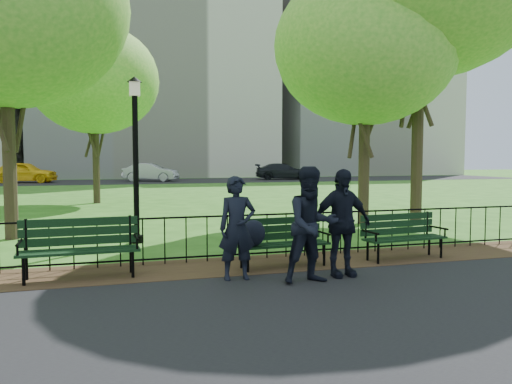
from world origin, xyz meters
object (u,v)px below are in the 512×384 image
object	(u,v)px
tree_near_w	(4,3)
tree_far_c	(94,80)
tree_near_e	(366,47)
sedan_silver	(151,172)
park_bench_left_a	(80,241)
lamppost	(136,153)
park_bench_right_a	(402,231)
person_right	(341,223)
sedan_dark	(283,171)
person_left	(237,228)
park_bench_main	(268,235)
taxi	(24,172)
person_mid	(312,225)

from	to	relation	value
tree_near_w	tree_far_c	distance (m)	9.71
tree_near_e	sedan_silver	world-z (taller)	tree_near_e
park_bench_left_a	lamppost	distance (m)	3.75
park_bench_right_a	person_right	distance (m)	2.06
tree_near_w	tree_near_e	xyz separation A→B (m)	(9.69, 0.18, -0.40)
tree_far_c	sedan_dark	world-z (taller)	tree_far_c
person_left	sedan_silver	xyz separation A→B (m)	(1.28, 34.36, -0.10)
person_left	tree_near_w	bearing A→B (deg)	129.11
person_left	park_bench_main	bearing A→B (deg)	41.62
tree_far_c	taxi	bearing A→B (deg)	106.66
tree_near_w	tree_near_e	size ratio (longest dim) A/B	1.08
park_bench_main	sedan_dark	distance (m)	35.95
tree_near_e	person_mid	world-z (taller)	tree_near_e
park_bench_main	person_right	world-z (taller)	person_right
taxi	sedan_dark	world-z (taller)	taxi
park_bench_left_a	sedan_silver	xyz separation A→B (m)	(3.76, 33.52, 0.14)
tree_near_w	person_right	distance (m)	9.62
park_bench_left_a	sedan_dark	xyz separation A→B (m)	(15.42, 33.58, 0.11)
tree_near_e	person_left	size ratio (longest dim) A/B	4.49
tree_near_w	park_bench_main	bearing A→B (deg)	-44.27
sedan_dark	tree_far_c	bearing A→B (deg)	153.01
park_bench_main	sedan_dark	bearing A→B (deg)	65.90
taxi	tree_near_w	bearing A→B (deg)	-159.63
tree_far_c	sedan_silver	world-z (taller)	tree_far_c
park_bench_left_a	sedan_dark	size ratio (longest dim) A/B	0.39
tree_near_e	person_left	distance (m)	8.99
park_bench_right_a	person_right	bearing A→B (deg)	-156.89
park_bench_left_a	tree_far_c	size ratio (longest dim) A/B	0.25
park_bench_right_a	person_left	distance (m)	3.59
person_left	tree_near_e	bearing A→B (deg)	47.72
park_bench_main	tree_far_c	size ratio (longest dim) A/B	0.23
park_bench_left_a	lamppost	xyz separation A→B (m)	(1.08, 3.27, 1.49)
taxi	person_right	bearing A→B (deg)	-151.48
person_right	sedan_silver	size ratio (longest dim) A/B	0.40
tree_far_c	tree_near_e	bearing A→B (deg)	-49.75
park_bench_left_a	taxi	xyz separation A→B (m)	(-5.96, 33.92, 0.23)
park_bench_left_a	tree_far_c	distance (m)	14.99
person_left	park_bench_left_a	bearing A→B (deg)	162.36
person_mid	sedan_dark	world-z (taller)	person_mid
sedan_silver	sedan_dark	xyz separation A→B (m)	(11.66, 0.06, -0.03)
taxi	sedan_silver	world-z (taller)	taxi
tree_near_e	person_right	xyz separation A→B (m)	(-3.65, -5.96, -4.35)
tree_near_e	person_left	world-z (taller)	tree_near_e
tree_near_e	person_mid	distance (m)	8.73
tree_near_w	taxi	size ratio (longest dim) A/B	1.67
park_bench_right_a	sedan_silver	size ratio (longest dim) A/B	0.39
tree_far_c	person_right	bearing A→B (deg)	-74.42
park_bench_left_a	person_right	world-z (taller)	person_right
tree_far_c	person_right	size ratio (longest dim) A/B	4.28
park_bench_right_a	lamppost	world-z (taller)	lamppost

